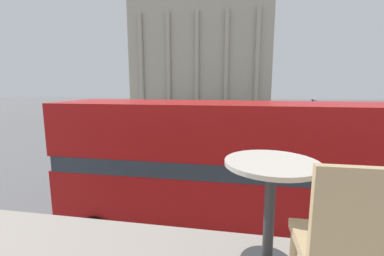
% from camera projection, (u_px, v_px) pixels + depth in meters
% --- Properties ---
extents(double_decker_bus, '(10.85, 2.64, 4.36)m').
position_uv_depth(double_decker_bus, '(238.00, 167.00, 7.70)').
color(double_decker_bus, black).
rests_on(double_decker_bus, ground_plane).
extents(cafe_dining_table, '(0.60, 0.60, 0.73)m').
position_uv_depth(cafe_dining_table, '(270.00, 190.00, 1.66)').
color(cafe_dining_table, '#2D2D30').
rests_on(cafe_dining_table, cafe_floor_slab).
extents(cafe_chair_0, '(0.40, 0.40, 0.91)m').
position_uv_depth(cafe_chair_0, '(350.00, 247.00, 1.11)').
color(cafe_chair_0, tan).
rests_on(cafe_chair_0, cafe_floor_slab).
extents(plaza_building_left, '(30.94, 13.04, 23.86)m').
position_uv_depth(plaza_building_left, '(201.00, 55.00, 58.71)').
color(plaza_building_left, '#B2A893').
rests_on(plaza_building_left, ground_plane).
extents(traffic_light_near, '(0.42, 0.24, 3.75)m').
position_uv_depth(traffic_light_near, '(292.00, 132.00, 13.37)').
color(traffic_light_near, black).
rests_on(traffic_light_near, ground_plane).
extents(traffic_light_mid, '(0.42, 0.24, 3.79)m').
position_uv_depth(traffic_light_mid, '(312.00, 116.00, 20.62)').
color(traffic_light_mid, black).
rests_on(traffic_light_mid, ground_plane).
extents(car_black, '(4.20, 1.93, 1.35)m').
position_uv_depth(car_black, '(274.00, 121.00, 30.71)').
color(car_black, black).
rests_on(car_black, ground_plane).
extents(car_maroon, '(4.20, 1.93, 1.35)m').
position_uv_depth(car_maroon, '(240.00, 145.00, 18.05)').
color(car_maroon, black).
rests_on(car_maroon, ground_plane).
extents(pedestrian_black, '(0.32, 0.32, 1.72)m').
position_uv_depth(pedestrian_black, '(365.00, 160.00, 13.55)').
color(pedestrian_black, '#282B33').
rests_on(pedestrian_black, ground_plane).
extents(pedestrian_red, '(0.32, 0.32, 1.72)m').
position_uv_depth(pedestrian_red, '(320.00, 116.00, 33.57)').
color(pedestrian_red, '#282B33').
rests_on(pedestrian_red, ground_plane).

